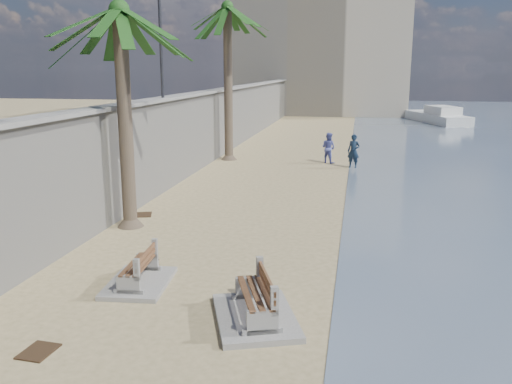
{
  "coord_description": "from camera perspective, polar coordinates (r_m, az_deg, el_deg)",
  "views": [
    {
      "loc": [
        2.35,
        -8.12,
        4.74
      ],
      "look_at": [
        -0.5,
        7.0,
        1.2
      ],
      "focal_mm": 38.0,
      "sensor_mm": 36.0,
      "label": 1
    }
  ],
  "objects": [
    {
      "name": "bench_far",
      "position": [
        12.42,
        -12.26,
        -8.08
      ],
      "size": [
        1.45,
        1.99,
        0.79
      ],
      "color": "gray",
      "rests_on": "ground_plane"
    },
    {
      "name": "debris_c",
      "position": [
        18.23,
        -11.74,
        -2.35
      ],
      "size": [
        0.67,
        0.75,
        0.03
      ],
      "primitive_type": "cube",
      "rotation": [
        0.0,
        0.0,
        5.03
      ],
      "color": "#382616",
      "rests_on": "ground_plane"
    },
    {
      "name": "person_a",
      "position": [
        26.54,
        10.25,
        4.5
      ],
      "size": [
        0.78,
        0.63,
        1.87
      ],
      "primitive_type": "imported",
      "rotation": [
        0.0,
        0.0,
        -0.29
      ],
      "color": "#142438",
      "rests_on": "ground_plane"
    },
    {
      "name": "palm_back",
      "position": [
        28.45,
        -3.03,
        18.64
      ],
      "size": [
        5.0,
        5.0,
        8.59
      ],
      "color": "brown",
      "rests_on": "ground_plane"
    },
    {
      "name": "debris_b",
      "position": [
        10.32,
        -21.93,
        -15.3
      ],
      "size": [
        0.55,
        0.67,
        0.03
      ],
      "primitive_type": "cube",
      "rotation": [
        0.0,
        0.0,
        4.64
      ],
      "color": "#382616",
      "rests_on": "ground_plane"
    },
    {
      "name": "debris_d",
      "position": [
        13.96,
        -11.59,
        -7.09
      ],
      "size": [
        0.64,
        0.68,
        0.03
      ],
      "primitive_type": "cube",
      "rotation": [
        0.0,
        0.0,
        4.19
      ],
      "color": "#382616",
      "rests_on": "ground_plane"
    },
    {
      "name": "streetlight",
      "position": [
        21.54,
        -10.09,
        17.84
      ],
      "size": [
        0.28,
        0.28,
        5.12
      ],
      "color": "#2D2D33",
      "rests_on": "wall_cap"
    },
    {
      "name": "seawall",
      "position": [
        29.27,
        -4.36,
        7.05
      ],
      "size": [
        0.45,
        70.0,
        3.5
      ],
      "primitive_type": "cube",
      "color": "gray",
      "rests_on": "ground_plane"
    },
    {
      "name": "wall_cap",
      "position": [
        29.14,
        -4.42,
        10.57
      ],
      "size": [
        0.8,
        70.0,
        0.12
      ],
      "primitive_type": "cube",
      "color": "gray",
      "rests_on": "seawall"
    },
    {
      "name": "end_building",
      "position": [
        60.32,
        6.77,
        15.01
      ],
      "size": [
        18.0,
        12.0,
        14.0
      ],
      "primitive_type": "cube",
      "color": "#B7AA93",
      "rests_on": "ground_plane"
    },
    {
      "name": "palm_mid",
      "position": [
        16.42,
        -14.2,
        17.82
      ],
      "size": [
        5.0,
        5.0,
        7.22
      ],
      "color": "brown",
      "rests_on": "ground_plane"
    },
    {
      "name": "ground_plane",
      "position": [
        9.69,
        -4.98,
        -16.37
      ],
      "size": [
        140.0,
        140.0,
        0.0
      ],
      "primitive_type": "plane",
      "color": "tan"
    },
    {
      "name": "person_b",
      "position": [
        27.78,
        7.64,
        4.8
      ],
      "size": [
        1.04,
        0.97,
        1.72
      ],
      "primitive_type": "imported",
      "rotation": [
        0.0,
        0.0,
        2.6
      ],
      "color": "#5259AA",
      "rests_on": "ground_plane"
    },
    {
      "name": "bench_near",
      "position": [
        10.54,
        -0.07,
        -11.38
      ],
      "size": [
        2.11,
        2.52,
        0.9
      ],
      "color": "gray",
      "rests_on": "ground_plane"
    },
    {
      "name": "yacht_far",
      "position": [
        51.11,
        18.48,
        7.36
      ],
      "size": [
        4.97,
        9.04,
        1.5
      ],
      "primitive_type": null,
      "rotation": [
        0.0,
        0.0,
        1.88
      ],
      "color": "silver",
      "rests_on": "bay_water"
    }
  ]
}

